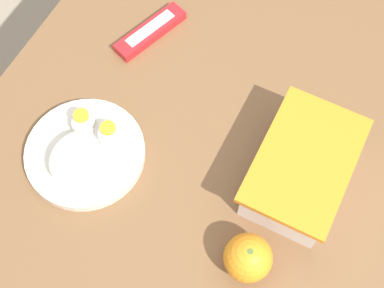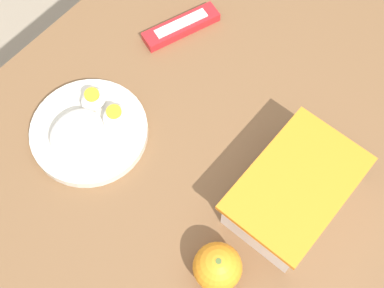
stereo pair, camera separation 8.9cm
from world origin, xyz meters
The scene contains 6 objects.
ground_plane centered at (0.00, 0.00, 0.00)m, with size 10.00×10.00×0.00m, color gray.
table centered at (0.00, 0.00, 0.68)m, with size 1.04×0.93×0.76m.
food_container centered at (-0.03, 0.10, 0.80)m, with size 0.22×0.14×0.08m.
orange_fruit centered at (0.14, 0.08, 0.80)m, with size 0.07×0.07×0.07m.
rice_plate centered at (0.10, -0.24, 0.78)m, with size 0.20×0.20×0.06m.
candy_bar centered at (-0.18, -0.26, 0.77)m, with size 0.16×0.09×0.02m.
Camera 1 is at (0.35, 0.09, 1.59)m, focal length 50.00 mm.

